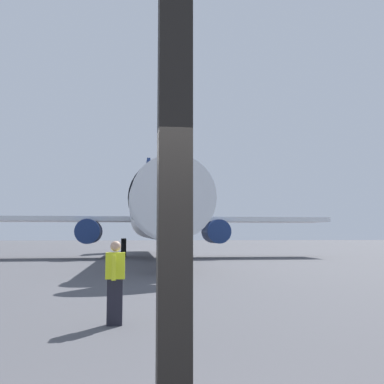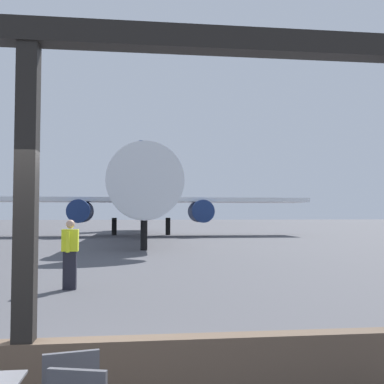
{
  "view_description": "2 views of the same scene",
  "coord_description": "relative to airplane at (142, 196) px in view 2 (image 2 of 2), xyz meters",
  "views": [
    {
      "loc": [
        -0.24,
        -2.7,
        1.87
      ],
      "look_at": [
        2.56,
        18.85,
        3.91
      ],
      "focal_mm": 42.65,
      "sensor_mm": 36.0,
      "label": 1
    },
    {
      "loc": [
        1.08,
        -4.56,
        1.88
      ],
      "look_at": [
        4.12,
        20.71,
        3.13
      ],
      "focal_mm": 42.34,
      "sensor_mm": 36.0,
      "label": 2
    }
  ],
  "objects": [
    {
      "name": "airplane",
      "position": [
        0.0,
        0.0,
        0.0
      ],
      "size": [
        29.18,
        35.56,
        10.29
      ],
      "color": "silver",
      "rests_on": "ground"
    },
    {
      "name": "ground_plane",
      "position": [
        -1.42,
        6.63,
        -3.41
      ],
      "size": [
        220.0,
        220.0,
        0.0
      ],
      "primitive_type": "plane",
      "color": "#4C4C51"
    },
    {
      "name": "ground_crew_worker",
      "position": [
        -2.01,
        -26.28,
        -2.51
      ],
      "size": [
        0.4,
        0.57,
        1.74
      ],
      "color": "black",
      "rests_on": "ground"
    },
    {
      "name": "window_frame",
      "position": [
        -1.42,
        -33.37,
        -2.07
      ],
      "size": [
        8.04,
        0.24,
        3.8
      ],
      "color": "brown",
      "rests_on": "ground"
    }
  ]
}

